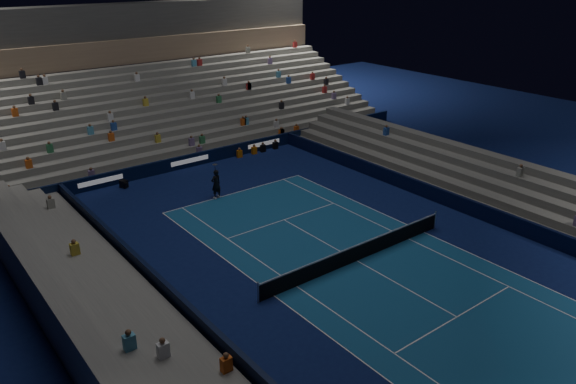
# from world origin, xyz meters

# --- Properties ---
(ground) EXTENTS (90.00, 90.00, 0.00)m
(ground) POSITION_xyz_m (0.00, 0.00, 0.00)
(ground) COLOR #0B1546
(ground) RESTS_ON ground
(court_surface) EXTENTS (10.97, 23.77, 0.01)m
(court_surface) POSITION_xyz_m (0.00, 0.00, 0.01)
(court_surface) COLOR navy
(court_surface) RESTS_ON ground
(sponsor_barrier_far) EXTENTS (44.00, 0.25, 1.00)m
(sponsor_barrier_far) POSITION_xyz_m (0.00, 18.50, 0.50)
(sponsor_barrier_far) COLOR black
(sponsor_barrier_far) RESTS_ON ground
(sponsor_barrier_east) EXTENTS (0.25, 37.00, 1.00)m
(sponsor_barrier_east) POSITION_xyz_m (9.70, 0.00, 0.50)
(sponsor_barrier_east) COLOR black
(sponsor_barrier_east) RESTS_ON ground
(sponsor_barrier_west) EXTENTS (0.25, 37.00, 1.00)m
(sponsor_barrier_west) POSITION_xyz_m (-9.70, 0.00, 0.50)
(sponsor_barrier_west) COLOR black
(sponsor_barrier_west) RESTS_ON ground
(grandstand_main) EXTENTS (44.00, 15.20, 11.20)m
(grandstand_main) POSITION_xyz_m (0.00, 27.90, 3.38)
(grandstand_main) COLOR slate
(grandstand_main) RESTS_ON ground
(grandstand_east) EXTENTS (5.00, 37.00, 2.50)m
(grandstand_east) POSITION_xyz_m (13.17, 0.00, 0.92)
(grandstand_east) COLOR slate
(grandstand_east) RESTS_ON ground
(grandstand_west) EXTENTS (5.00, 37.00, 2.50)m
(grandstand_west) POSITION_xyz_m (-13.17, 0.00, 0.92)
(grandstand_west) COLOR slate
(grandstand_west) RESTS_ON ground
(tennis_net) EXTENTS (12.90, 0.10, 1.10)m
(tennis_net) POSITION_xyz_m (0.00, 0.00, 0.50)
(tennis_net) COLOR #B2B2B7
(tennis_net) RESTS_ON ground
(tennis_player) EXTENTS (0.78, 0.56, 2.01)m
(tennis_player) POSITION_xyz_m (-1.49, 11.92, 1.01)
(tennis_player) COLOR black
(tennis_player) RESTS_ON ground
(broadcast_camera) EXTENTS (0.57, 0.92, 0.54)m
(broadcast_camera) POSITION_xyz_m (-5.69, 17.49, 0.28)
(broadcast_camera) COLOR black
(broadcast_camera) RESTS_ON ground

